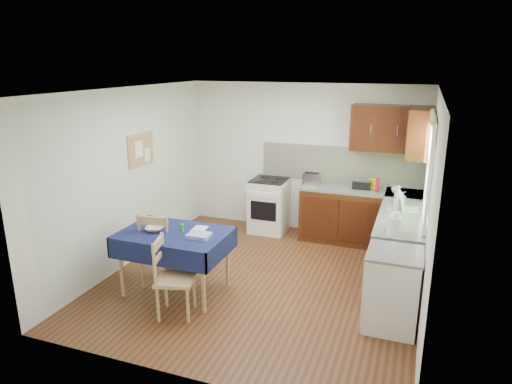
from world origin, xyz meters
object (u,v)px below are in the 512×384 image
(sandwich_press, at_px, (362,184))
(dish_rack, at_px, (402,208))
(chair_far, at_px, (158,247))
(kettle, at_px, (395,224))
(chair_near, at_px, (171,275))
(toaster, at_px, (312,179))
(dining_table, at_px, (174,240))

(sandwich_press, bearing_deg, dish_rack, -44.56)
(dish_rack, bearing_deg, sandwich_press, 127.81)
(chair_far, xyz_separation_m, kettle, (2.86, 0.54, 0.49))
(chair_near, xyz_separation_m, toaster, (0.91, 2.96, 0.49))
(chair_far, distance_m, chair_near, 0.80)
(dining_table, relative_size, chair_far, 1.31)
(chair_far, height_order, kettle, kettle)
(toaster, distance_m, kettle, 2.31)
(chair_near, bearing_deg, kettle, -79.67)
(chair_far, xyz_separation_m, sandwich_press, (2.24, 2.40, 0.44))
(chair_near, relative_size, kettle, 3.41)
(toaster, relative_size, sandwich_press, 1.00)
(sandwich_press, height_order, kettle, kettle)
(chair_far, height_order, sandwich_press, sandwich_press)
(dining_table, bearing_deg, toaster, 89.66)
(sandwich_press, relative_size, dish_rack, 0.64)
(chair_near, bearing_deg, chair_far, 26.17)
(toaster, relative_size, dish_rack, 0.64)
(chair_far, relative_size, sandwich_press, 3.76)
(dish_rack, xyz_separation_m, kettle, (-0.04, -0.95, 0.10))
(chair_near, bearing_deg, sandwich_press, -45.29)
(dining_table, height_order, dish_rack, dish_rack)
(chair_near, height_order, sandwich_press, sandwich_press)
(chair_far, bearing_deg, kettle, -179.16)
(dining_table, distance_m, sandwich_press, 3.17)
(chair_near, xyz_separation_m, kettle, (2.33, 1.13, 0.52))
(toaster, bearing_deg, kettle, -48.24)
(chair_far, bearing_deg, sandwich_press, -142.81)
(sandwich_press, height_order, dish_rack, dish_rack)
(dining_table, relative_size, toaster, 4.90)
(dining_table, height_order, sandwich_press, sandwich_press)
(toaster, height_order, sandwich_press, toaster)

